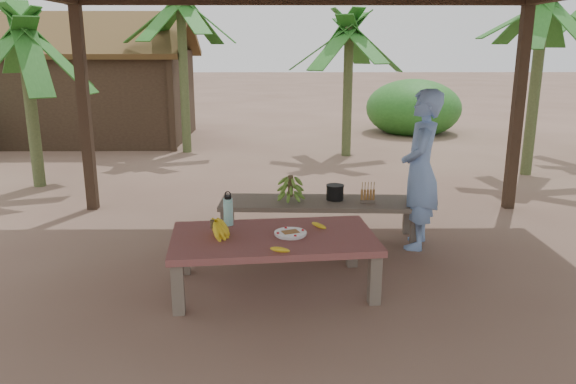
{
  "coord_description": "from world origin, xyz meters",
  "views": [
    {
      "loc": [
        -0.25,
        -4.97,
        2.15
      ],
      "look_at": [
        -0.2,
        0.13,
        0.8
      ],
      "focal_mm": 35.0,
      "sensor_mm": 36.0,
      "label": 1
    }
  ],
  "objects_px": {
    "work_table": "(273,242)",
    "cooking_pot": "(335,193)",
    "plate": "(290,234)",
    "ripe_banana_bunch": "(213,228)",
    "bench": "(319,206)",
    "water_flask": "(228,211)",
    "woman": "(421,170)"
  },
  "relations": [
    {
      "from": "work_table",
      "to": "cooking_pot",
      "type": "distance_m",
      "value": 1.51
    },
    {
      "from": "plate",
      "to": "cooking_pot",
      "type": "bearing_deg",
      "value": 69.07
    },
    {
      "from": "ripe_banana_bunch",
      "to": "plate",
      "type": "height_order",
      "value": "ripe_banana_bunch"
    },
    {
      "from": "bench",
      "to": "plate",
      "type": "height_order",
      "value": "plate"
    },
    {
      "from": "work_table",
      "to": "bench",
      "type": "bearing_deg",
      "value": 63.42
    },
    {
      "from": "water_flask",
      "to": "woman",
      "type": "xyz_separation_m",
      "value": [
        1.97,
        0.78,
        0.21
      ]
    },
    {
      "from": "work_table",
      "to": "bench",
      "type": "distance_m",
      "value": 1.39
    },
    {
      "from": "ripe_banana_bunch",
      "to": "woman",
      "type": "xyz_separation_m",
      "value": [
        2.08,
        1.12,
        0.26
      ]
    },
    {
      "from": "water_flask",
      "to": "woman",
      "type": "bearing_deg",
      "value": 21.46
    },
    {
      "from": "bench",
      "to": "woman",
      "type": "relative_size",
      "value": 1.3
    },
    {
      "from": "bench",
      "to": "water_flask",
      "type": "distance_m",
      "value": 1.38
    },
    {
      "from": "woman",
      "to": "plate",
      "type": "bearing_deg",
      "value": -36.0
    },
    {
      "from": "plate",
      "to": "ripe_banana_bunch",
      "type": "bearing_deg",
      "value": -176.31
    },
    {
      "from": "cooking_pot",
      "to": "bench",
      "type": "bearing_deg",
      "value": -164.95
    },
    {
      "from": "ripe_banana_bunch",
      "to": "water_flask",
      "type": "height_order",
      "value": "water_flask"
    },
    {
      "from": "plate",
      "to": "woman",
      "type": "height_order",
      "value": "woman"
    },
    {
      "from": "ripe_banana_bunch",
      "to": "water_flask",
      "type": "relative_size",
      "value": 0.88
    },
    {
      "from": "woman",
      "to": "ripe_banana_bunch",
      "type": "bearing_deg",
      "value": -45.34
    },
    {
      "from": "work_table",
      "to": "water_flask",
      "type": "height_order",
      "value": "water_flask"
    },
    {
      "from": "bench",
      "to": "cooking_pot",
      "type": "bearing_deg",
      "value": 17.37
    },
    {
      "from": "bench",
      "to": "woman",
      "type": "bearing_deg",
      "value": -9.8
    },
    {
      "from": "ripe_banana_bunch",
      "to": "cooking_pot",
      "type": "height_order",
      "value": "ripe_banana_bunch"
    },
    {
      "from": "water_flask",
      "to": "ripe_banana_bunch",
      "type": "bearing_deg",
      "value": -106.98
    },
    {
      "from": "work_table",
      "to": "plate",
      "type": "xyz_separation_m",
      "value": [
        0.15,
        -0.0,
        0.08
      ]
    },
    {
      "from": "bench",
      "to": "cooking_pot",
      "type": "distance_m",
      "value": 0.23
    },
    {
      "from": "ripe_banana_bunch",
      "to": "woman",
      "type": "bearing_deg",
      "value": 28.39
    },
    {
      "from": "plate",
      "to": "cooking_pot",
      "type": "height_order",
      "value": "cooking_pot"
    },
    {
      "from": "work_table",
      "to": "woman",
      "type": "distance_m",
      "value": 1.93
    },
    {
      "from": "plate",
      "to": "work_table",
      "type": "bearing_deg",
      "value": 179.16
    },
    {
      "from": "cooking_pot",
      "to": "woman",
      "type": "distance_m",
      "value": 0.97
    },
    {
      "from": "work_table",
      "to": "bench",
      "type": "xyz_separation_m",
      "value": [
        0.49,
        1.31,
        -0.04
      ]
    },
    {
      "from": "ripe_banana_bunch",
      "to": "bench",
      "type": "bearing_deg",
      "value": 52.93
    }
  ]
}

